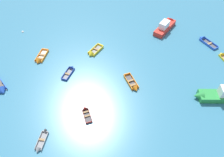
# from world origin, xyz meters

# --- Properties ---
(rowboat_yellow_near_left) EXTENTS (2.83, 3.84, 1.22)m
(rowboat_yellow_near_left) POSITION_xyz_m (-4.05, 27.89, 0.21)
(rowboat_yellow_near_left) COLOR gray
(rowboat_yellow_near_left) RESTS_ON ground_plane
(rowboat_orange_far_back) EXTENTS (1.64, 3.93, 1.21)m
(rowboat_orange_far_back) POSITION_xyz_m (-13.24, 25.32, 0.19)
(rowboat_orange_far_back) COLOR beige
(rowboat_orange_far_back) RESTS_ON ground_plane
(rowboat_blue_outer_right) EXTENTS (3.42, 4.12, 1.18)m
(rowboat_blue_outer_right) POSITION_xyz_m (17.13, 33.46, 0.19)
(rowboat_blue_outer_right) COLOR #4C4C51
(rowboat_blue_outer_right) RESTS_ON ground_plane
(motor_launch_red_center) EXTENTS (5.25, 7.00, 2.50)m
(motor_launch_red_center) POSITION_xyz_m (9.90, 36.92, 0.73)
(motor_launch_red_center) COLOR red
(motor_launch_red_center) RESTS_ON ground_plane
(rowboat_maroon_midfield_left) EXTENTS (1.96, 2.89, 0.87)m
(rowboat_maroon_midfield_left) POSITION_xyz_m (-3.20, 15.30, 0.15)
(rowboat_maroon_midfield_left) COLOR #4C4C51
(rowboat_maroon_midfield_left) RESTS_ON ground_plane
(motor_launch_green_distant_center) EXTENTS (7.29, 2.49, 2.73)m
(motor_launch_green_distant_center) POSITION_xyz_m (16.12, 19.46, 0.78)
(motor_launch_green_distant_center) COLOR #288C3D
(motor_launch_green_distant_center) RESTS_ON ground_plane
(rowboat_grey_foreground_center) EXTENTS (1.12, 3.18, 0.83)m
(rowboat_grey_foreground_center) POSITION_xyz_m (-8.18, 9.77, 0.16)
(rowboat_grey_foreground_center) COLOR gray
(rowboat_grey_foreground_center) RESTS_ON ground_plane
(rowboat_deep_blue_back_row_left) EXTENTS (1.84, 3.46, 0.96)m
(rowboat_deep_blue_back_row_left) POSITION_xyz_m (-7.21, 23.20, 0.16)
(rowboat_deep_blue_back_row_left) COLOR gray
(rowboat_deep_blue_back_row_left) RESTS_ON ground_plane
(rowboat_yellow_outer_left) EXTENTS (2.03, 3.36, 0.98)m
(rowboat_yellow_outer_left) POSITION_xyz_m (19.54, 29.02, 0.15)
(rowboat_yellow_outer_left) COLOR #99754C
(rowboat_yellow_outer_left) RESTS_ON ground_plane
(rowboat_orange_near_right) EXTENTS (2.72, 3.92, 1.08)m
(rowboat_orange_near_right) POSITION_xyz_m (3.53, 20.67, 0.21)
(rowboat_orange_near_right) COLOR #4C4C51
(rowboat_orange_near_right) RESTS_ON ground_plane
(mooring_buoy_trailing) EXTENTS (0.47, 0.47, 0.47)m
(mooring_buoy_trailing) POSITION_xyz_m (-19.42, 33.24, 0.00)
(mooring_buoy_trailing) COLOR silver
(mooring_buoy_trailing) RESTS_ON ground_plane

